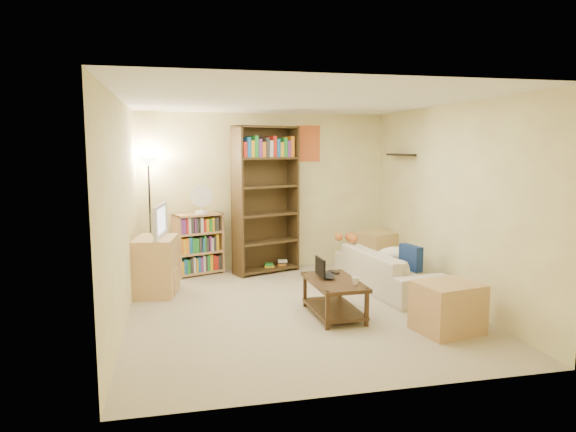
{
  "coord_description": "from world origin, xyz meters",
  "views": [
    {
      "loc": [
        -1.43,
        -5.93,
        1.97
      ],
      "look_at": [
        0.05,
        0.71,
        1.05
      ],
      "focal_mm": 32.0,
      "sensor_mm": 36.0,
      "label": 1
    }
  ],
  "objects_px": {
    "coffee_table": "(334,293)",
    "television": "(154,221)",
    "mug": "(355,281)",
    "sofa": "(388,270)",
    "tabby_cat": "(349,237)",
    "short_bookshelf": "(199,244)",
    "side_table": "(377,251)",
    "desk_fan": "(201,199)",
    "end_cabinet": "(448,307)",
    "tall_bookshelf": "(266,196)",
    "laptop": "(331,276)",
    "tv_stand": "(156,266)",
    "floor_lamp": "(149,182)"
  },
  "relations": [
    {
      "from": "mug",
      "to": "television",
      "type": "height_order",
      "value": "television"
    },
    {
      "from": "tabby_cat",
      "to": "tv_stand",
      "type": "bearing_deg",
      "value": -175.86
    },
    {
      "from": "desk_fan",
      "to": "floor_lamp",
      "type": "distance_m",
      "value": 0.82
    },
    {
      "from": "television",
      "to": "tall_bookshelf",
      "type": "height_order",
      "value": "tall_bookshelf"
    },
    {
      "from": "floor_lamp",
      "to": "end_cabinet",
      "type": "xyz_separation_m",
      "value": [
        3.19,
        -3.18,
        -1.18
      ]
    },
    {
      "from": "mug",
      "to": "desk_fan",
      "type": "distance_m",
      "value": 3.07
    },
    {
      "from": "desk_fan",
      "to": "sofa",
      "type": "bearing_deg",
      "value": -29.57
    },
    {
      "from": "coffee_table",
      "to": "short_bookshelf",
      "type": "xyz_separation_m",
      "value": [
        -1.44,
        2.35,
        0.2
      ]
    },
    {
      "from": "sofa",
      "to": "desk_fan",
      "type": "distance_m",
      "value": 2.97
    },
    {
      "from": "tv_stand",
      "to": "short_bookshelf",
      "type": "xyz_separation_m",
      "value": [
        0.61,
        0.95,
        0.09
      ]
    },
    {
      "from": "coffee_table",
      "to": "tall_bookshelf",
      "type": "distance_m",
      "value": 2.48
    },
    {
      "from": "tv_stand",
      "to": "television",
      "type": "xyz_separation_m",
      "value": [
        0.0,
        0.0,
        0.6
      ]
    },
    {
      "from": "laptop",
      "to": "tall_bookshelf",
      "type": "distance_m",
      "value": 2.28
    },
    {
      "from": "tall_bookshelf",
      "to": "side_table",
      "type": "xyz_separation_m",
      "value": [
        1.76,
        -0.25,
        -0.9
      ]
    },
    {
      "from": "sofa",
      "to": "tabby_cat",
      "type": "distance_m",
      "value": 0.84
    },
    {
      "from": "laptop",
      "to": "short_bookshelf",
      "type": "xyz_separation_m",
      "value": [
        -1.46,
        2.2,
        0.03
      ]
    },
    {
      "from": "tabby_cat",
      "to": "coffee_table",
      "type": "relative_size",
      "value": 0.45
    },
    {
      "from": "television",
      "to": "desk_fan",
      "type": "distance_m",
      "value": 1.14
    },
    {
      "from": "end_cabinet",
      "to": "laptop",
      "type": "bearing_deg",
      "value": 138.21
    },
    {
      "from": "television",
      "to": "floor_lamp",
      "type": "relative_size",
      "value": 0.42
    },
    {
      "from": "tabby_cat",
      "to": "laptop",
      "type": "bearing_deg",
      "value": -116.53
    },
    {
      "from": "laptop",
      "to": "tall_bookshelf",
      "type": "bearing_deg",
      "value": 17.95
    },
    {
      "from": "tall_bookshelf",
      "to": "short_bookshelf",
      "type": "xyz_separation_m",
      "value": [
        -1.04,
        0.09,
        -0.73
      ]
    },
    {
      "from": "television",
      "to": "tall_bookshelf",
      "type": "relative_size",
      "value": 0.34
    },
    {
      "from": "floor_lamp",
      "to": "sofa",
      "type": "bearing_deg",
      "value": -25.09
    },
    {
      "from": "floor_lamp",
      "to": "side_table",
      "type": "height_order",
      "value": "floor_lamp"
    },
    {
      "from": "coffee_table",
      "to": "end_cabinet",
      "type": "distance_m",
      "value": 1.28
    },
    {
      "from": "end_cabinet",
      "to": "short_bookshelf",
      "type": "bearing_deg",
      "value": 128.49
    },
    {
      "from": "end_cabinet",
      "to": "tv_stand",
      "type": "bearing_deg",
      "value": 145.03
    },
    {
      "from": "tabby_cat",
      "to": "television",
      "type": "bearing_deg",
      "value": -175.86
    },
    {
      "from": "desk_fan",
      "to": "laptop",
      "type": "bearing_deg",
      "value": -56.94
    },
    {
      "from": "mug",
      "to": "end_cabinet",
      "type": "xyz_separation_m",
      "value": [
        0.85,
        -0.52,
        -0.2
      ]
    },
    {
      "from": "sofa",
      "to": "television",
      "type": "relative_size",
      "value": 2.57
    },
    {
      "from": "sofa",
      "to": "tabby_cat",
      "type": "xyz_separation_m",
      "value": [
        -0.33,
        0.69,
        0.35
      ]
    },
    {
      "from": "desk_fan",
      "to": "floor_lamp",
      "type": "height_order",
      "value": "floor_lamp"
    },
    {
      "from": "mug",
      "to": "short_bookshelf",
      "type": "relative_size",
      "value": 0.11
    },
    {
      "from": "laptop",
      "to": "desk_fan",
      "type": "height_order",
      "value": "desk_fan"
    },
    {
      "from": "tabby_cat",
      "to": "side_table",
      "type": "xyz_separation_m",
      "value": [
        0.62,
        0.41,
        -0.32
      ]
    },
    {
      "from": "desk_fan",
      "to": "side_table",
      "type": "height_order",
      "value": "desk_fan"
    },
    {
      "from": "tabby_cat",
      "to": "floor_lamp",
      "type": "xyz_separation_m",
      "value": [
        -2.89,
        0.82,
        0.82
      ]
    },
    {
      "from": "tabby_cat",
      "to": "tall_bookshelf",
      "type": "relative_size",
      "value": 0.19
    },
    {
      "from": "side_table",
      "to": "sofa",
      "type": "bearing_deg",
      "value": -104.68
    },
    {
      "from": "television",
      "to": "desk_fan",
      "type": "xyz_separation_m",
      "value": [
        0.67,
        0.91,
        0.2
      ]
    },
    {
      "from": "desk_fan",
      "to": "side_table",
      "type": "distance_m",
      "value": 2.9
    },
    {
      "from": "tabby_cat",
      "to": "side_table",
      "type": "height_order",
      "value": "tabby_cat"
    },
    {
      "from": "sofa",
      "to": "side_table",
      "type": "xyz_separation_m",
      "value": [
        0.29,
        1.1,
        0.03
      ]
    },
    {
      "from": "television",
      "to": "tall_bookshelf",
      "type": "bearing_deg",
      "value": -53.23
    },
    {
      "from": "coffee_table",
      "to": "television",
      "type": "height_order",
      "value": "television"
    },
    {
      "from": "short_bookshelf",
      "to": "side_table",
      "type": "bearing_deg",
      "value": -27.94
    },
    {
      "from": "tall_bookshelf",
      "to": "desk_fan",
      "type": "bearing_deg",
      "value": 156.76
    }
  ]
}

